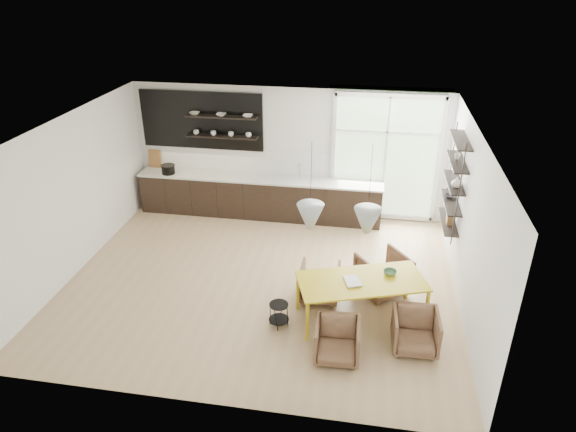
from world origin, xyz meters
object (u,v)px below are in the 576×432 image
at_px(armchair_front_left, 337,341).
at_px(armchair_front_right, 415,331).
at_px(armchair_back_left, 320,282).
at_px(wire_stool, 279,312).
at_px(armchair_back_right, 383,274).
at_px(dining_table, 362,283).

distance_m(armchair_front_left, armchair_front_right, 1.21).
relative_size(armchair_back_left, armchair_front_right, 1.00).
bearing_deg(armchair_back_left, wire_stool, 57.53).
distance_m(armchair_back_right, wire_stool, 2.06).
distance_m(armchair_back_left, armchair_front_right, 1.90).
relative_size(armchair_back_right, wire_stool, 1.91).
relative_size(armchair_front_right, wire_stool, 1.66).
relative_size(dining_table, armchair_front_left, 3.30).
xyz_separation_m(dining_table, armchair_front_right, (0.85, -0.60, -0.37)).
xyz_separation_m(armchair_back_left, wire_stool, (-0.56, -0.88, -0.05)).
bearing_deg(armchair_back_left, dining_table, 146.78).
xyz_separation_m(dining_table, armchair_front_left, (-0.30, -0.99, -0.38)).
xyz_separation_m(dining_table, armchair_back_right, (0.35, 0.85, -0.33)).
bearing_deg(armchair_back_left, armchair_front_right, 145.53).
xyz_separation_m(dining_table, armchair_back_left, (-0.72, 0.47, -0.37)).
bearing_deg(wire_stool, dining_table, 17.85).
bearing_deg(armchair_back_right, armchair_front_right, 73.28).
xyz_separation_m(dining_table, wire_stool, (-1.27, -0.41, -0.42)).
relative_size(dining_table, armchair_front_right, 3.20).
bearing_deg(dining_table, wire_stool, 178.99).
bearing_deg(armchair_back_right, dining_table, 31.90).
bearing_deg(armchair_front_right, wire_stool, 172.73).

